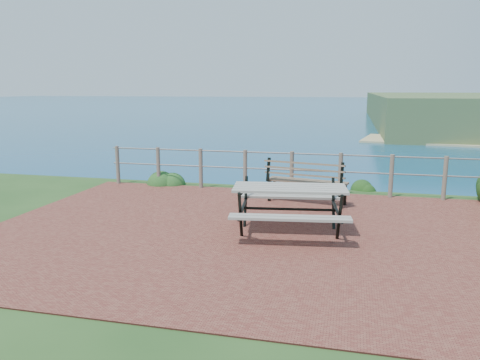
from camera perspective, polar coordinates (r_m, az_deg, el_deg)
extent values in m
cube|color=brown|center=(8.24, 3.29, -6.57)|extent=(10.00, 7.00, 0.12)
plane|color=#165585|center=(207.75, 13.26, 10.13)|extent=(1200.00, 1200.00, 0.00)
cylinder|color=#6B5B4C|center=(12.74, -14.68, 1.80)|extent=(0.10, 0.10, 1.00)
cylinder|color=#6B5B4C|center=(12.25, -9.92, 1.63)|extent=(0.10, 0.10, 1.00)
cylinder|color=#6B5B4C|center=(11.84, -4.80, 1.44)|extent=(0.10, 0.10, 1.00)
cylinder|color=#6B5B4C|center=(11.54, 0.64, 1.22)|extent=(0.10, 0.10, 1.00)
cylinder|color=#6B5B4C|center=(11.34, 6.31, 0.99)|extent=(0.10, 0.10, 1.00)
cylinder|color=#6B5B4C|center=(11.26, 12.12, 0.73)|extent=(0.10, 0.10, 1.00)
cylinder|color=#6B5B4C|center=(11.30, 17.96, 0.47)|extent=(0.10, 0.10, 1.00)
cylinder|color=#6B5B4C|center=(11.45, 23.70, 0.20)|extent=(0.10, 0.10, 1.00)
cylinder|color=slate|center=(11.27, 6.36, 3.24)|extent=(9.40, 0.04, 0.04)
cylinder|color=slate|center=(11.33, 6.32, 1.23)|extent=(9.40, 0.04, 0.04)
cube|color=gray|center=(8.09, 6.08, -0.98)|extent=(2.02, 1.05, 0.04)
cube|color=gray|center=(8.17, 6.03, -3.19)|extent=(1.95, 0.54, 0.04)
cube|color=gray|center=(8.17, 6.03, -3.19)|extent=(1.95, 0.54, 0.04)
cylinder|color=black|center=(8.18, 6.03, -3.55)|extent=(1.66, 0.27, 0.05)
cube|color=brown|center=(10.33, 8.16, -0.16)|extent=(1.81, 0.77, 0.04)
cube|color=brown|center=(10.27, 8.20, 1.52)|extent=(1.75, 0.47, 0.40)
cube|color=black|center=(10.38, 8.12, -1.47)|extent=(0.07, 0.08, 0.48)
cube|color=black|center=(10.38, 8.12, -1.47)|extent=(0.07, 0.08, 0.48)
cube|color=black|center=(10.38, 8.12, -1.47)|extent=(0.07, 0.08, 0.48)
cube|color=black|center=(10.38, 8.12, -1.47)|extent=(0.07, 0.08, 0.48)
ellipsoid|color=#224F1D|center=(12.66, -8.28, -0.40)|extent=(0.79, 0.79, 0.54)
ellipsoid|color=#1A3B12|center=(12.23, 14.97, -1.07)|extent=(0.75, 0.75, 0.48)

